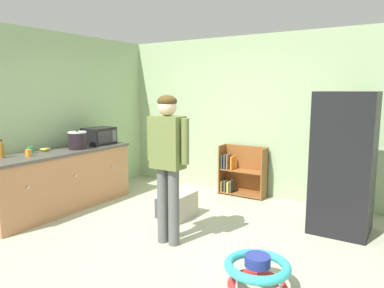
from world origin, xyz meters
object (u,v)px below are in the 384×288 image
Objects in this scene: baby_walker at (257,272)px; crock_pot at (77,140)px; microwave at (99,136)px; green_cup at (30,150)px; standing_person at (168,155)px; teal_cup at (79,143)px; bookshelf at (241,173)px; orange_cup at (28,153)px; amber_bottle at (2,150)px; refrigerator at (343,163)px; kitchen_counter at (62,180)px; banana_bunch at (46,149)px; pet_carrier at (176,205)px.

baby_walker is 2.04× the size of crock_pot.
green_cup is at bearing -99.03° from microwave.
standing_person is 2.28m from teal_cup.
bookshelf is at bearing 39.13° from teal_cup.
orange_cup is at bearing -94.67° from crock_pot.
microwave reaches higher than amber_bottle.
green_cup is at bearing -155.96° from refrigerator.
baby_walker is 3.60m from green_cup.
kitchen_counter is 24.28× the size of teal_cup.
microwave is at bearing 90.40° from orange_cup.
banana_bunch is 0.64× the size of amber_bottle.
amber_bottle is at bearing -92.54° from banana_bunch.
green_cup reaches higher than pet_carrier.
orange_cup is at bearing -87.94° from kitchen_counter.
amber_bottle is (-0.20, -1.54, -0.04)m from microwave.
kitchen_counter is 0.96m from amber_bottle.
bookshelf is (-1.76, 0.78, -0.52)m from refrigerator.
teal_cup is (0.07, 1.22, -0.05)m from amber_bottle.
orange_cup is at bearing -179.57° from baby_walker.
crock_pot reaches higher than orange_cup.
amber_bottle is (-2.15, -2.91, 0.62)m from bookshelf.
banana_bunch reaches higher than baby_walker.
microwave is 0.52m from crock_pot.
banana_bunch is at bearing 173.84° from baby_walker.
standing_person is at bearing 163.73° from baby_walker.
banana_bunch reaches higher than bookshelf.
microwave is at bearing 175.14° from pet_carrier.
baby_walker is 2.46× the size of amber_bottle.
banana_bunch is 0.58m from teal_cup.
refrigerator is 4.26m from green_cup.
green_cup is 1.00× the size of orange_cup.
bookshelf is 8.95× the size of green_cup.
microwave is 5.05× the size of teal_cup.
banana_bunch is at bearing 179.76° from standing_person.
standing_person is at bearing 15.71° from amber_bottle.
kitchen_counter is 0.64m from green_cup.
baby_walker is 6.36× the size of teal_cup.
refrigerator is 6.00× the size of crock_pot.
standing_person is at bearing -23.58° from microwave.
orange_cup is (0.19, -0.15, 0.00)m from green_cup.
amber_bottle reaches higher than teal_cup.
bookshelf is at bearing 156.05° from refrigerator.
standing_person is 2.88× the size of baby_walker.
standing_person reaches higher than banana_bunch.
standing_person is (-1.64, -1.49, 0.17)m from refrigerator.
teal_cup is at bearing 136.84° from crock_pot.
amber_bottle is (-0.28, -1.03, -0.04)m from crock_pot.
teal_cup is (-1.77, -0.18, 0.77)m from pet_carrier.
pet_carrier is 2.14m from orange_cup.
bookshelf is 3.34m from green_cup.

